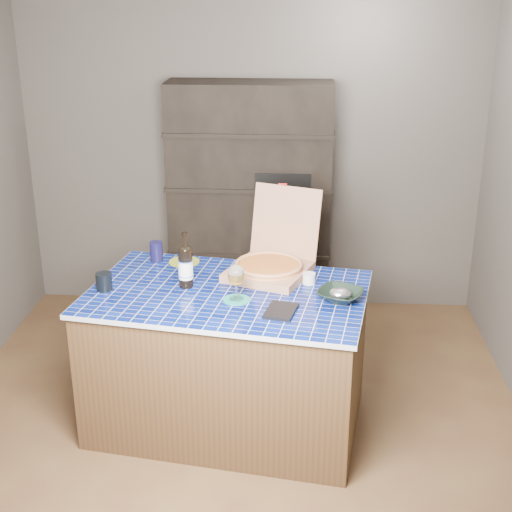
# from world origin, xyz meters

# --- Properties ---
(room) EXTENTS (3.50, 3.50, 3.50)m
(room) POSITION_xyz_m (0.00, 0.00, 1.25)
(room) COLOR brown
(room) RESTS_ON ground
(shelving_unit) EXTENTS (1.20, 0.41, 1.80)m
(shelving_unit) POSITION_xyz_m (0.00, 1.53, 0.90)
(shelving_unit) COLOR black
(shelving_unit) RESTS_ON floor
(kitchen_island) EXTENTS (1.67, 1.21, 0.84)m
(kitchen_island) POSITION_xyz_m (-0.02, 0.01, 0.42)
(kitchen_island) COLOR #492F1C
(kitchen_island) RESTS_ON floor
(pizza_box) EXTENTS (0.59, 0.64, 0.47)m
(pizza_box) POSITION_xyz_m (0.21, 0.28, 0.91)
(pizza_box) COLOR #A47055
(pizza_box) RESTS_ON kitchen_island
(mead_bottle) EXTENTS (0.09, 0.09, 0.32)m
(mead_bottle) POSITION_xyz_m (-0.26, 0.06, 0.97)
(mead_bottle) COLOR black
(mead_bottle) RESTS_ON kitchen_island
(teal_trivet) EXTENTS (0.15, 0.15, 0.01)m
(teal_trivet) POSITION_xyz_m (0.04, -0.11, 0.85)
(teal_trivet) COLOR #187F6E
(teal_trivet) RESTS_ON kitchen_island
(wine_glass) EXTENTS (0.09, 0.09, 0.20)m
(wine_glass) POSITION_xyz_m (0.04, -0.11, 0.99)
(wine_glass) COLOR white
(wine_glass) RESTS_ON teal_trivet
(tumbler) EXTENTS (0.09, 0.09, 0.10)m
(tumbler) POSITION_xyz_m (-0.71, -0.01, 0.89)
(tumbler) COLOR black
(tumbler) RESTS_ON kitchen_island
(dvd_case) EXTENTS (0.19, 0.24, 0.02)m
(dvd_case) POSITION_xyz_m (0.29, -0.24, 0.85)
(dvd_case) COLOR black
(dvd_case) RESTS_ON kitchen_island
(bowl) EXTENTS (0.32, 0.32, 0.06)m
(bowl) POSITION_xyz_m (0.60, -0.07, 0.87)
(bowl) COLOR black
(bowl) RESTS_ON kitchen_island
(foil_contents) EXTENTS (0.12, 0.10, 0.06)m
(foil_contents) POSITION_xyz_m (0.60, -0.07, 0.88)
(foil_contents) COLOR silver
(foil_contents) RESTS_ON bowl
(white_jar) EXTENTS (0.07, 0.07, 0.06)m
(white_jar) POSITION_xyz_m (0.44, 0.15, 0.88)
(white_jar) COLOR silver
(white_jar) RESTS_ON kitchen_island
(navy_cup) EXTENTS (0.08, 0.08, 0.12)m
(navy_cup) POSITION_xyz_m (-0.50, 0.45, 0.91)
(navy_cup) COLOR black
(navy_cup) RESTS_ON kitchen_island
(green_trivet) EXTENTS (0.19, 0.19, 0.01)m
(green_trivet) POSITION_xyz_m (-0.33, 0.44, 0.85)
(green_trivet) COLOR #9AA523
(green_trivet) RESTS_ON kitchen_island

